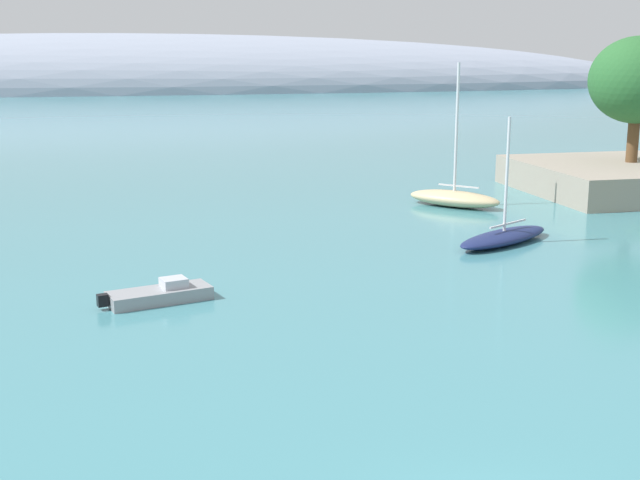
% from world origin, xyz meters
% --- Properties ---
extents(shore_outcrop, '(16.93, 14.20, 2.20)m').
position_xyz_m(shore_outcrop, '(30.16, 40.52, 1.10)').
color(shore_outcrop, gray).
rests_on(shore_outcrop, ground).
extents(tree_clump_shore, '(7.11, 7.11, 9.30)m').
position_xyz_m(tree_clump_shore, '(29.64, 41.02, 8.26)').
color(tree_clump_shore, brown).
rests_on(tree_clump_shore, shore_outcrop).
extents(distant_ridge, '(316.37, 60.44, 29.61)m').
position_xyz_m(distant_ridge, '(-8.56, 218.31, 0.00)').
color(distant_ridge, '#8E99AD').
rests_on(distant_ridge, ground).
extents(sailboat_sand_mid_mooring, '(6.22, 6.45, 9.66)m').
position_xyz_m(sailboat_sand_mid_mooring, '(14.23, 37.92, 0.63)').
color(sailboat_sand_mid_mooring, '#C6B284').
rests_on(sailboat_sand_mid_mooring, water).
extents(sailboat_navy_outer_mooring, '(7.47, 5.59, 6.97)m').
position_xyz_m(sailboat_navy_outer_mooring, '(12.64, 26.67, 0.41)').
color(sailboat_navy_outer_mooring, navy).
rests_on(sailboat_navy_outer_mooring, water).
extents(motorboat_grey_foreground, '(4.87, 2.68, 0.96)m').
position_xyz_m(motorboat_grey_foreground, '(-6.37, 19.78, 0.32)').
color(motorboat_grey_foreground, gray).
rests_on(motorboat_grey_foreground, water).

